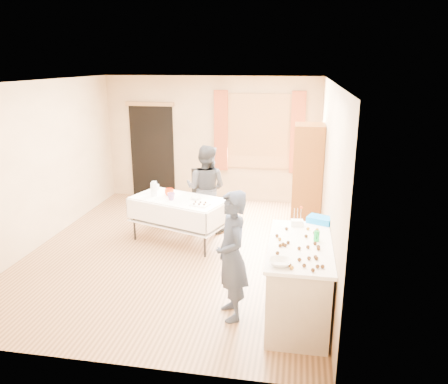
% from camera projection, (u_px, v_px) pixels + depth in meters
% --- Properties ---
extents(floor, '(4.50, 5.50, 0.02)m').
position_uv_depth(floor, '(178.00, 250.00, 6.94)').
color(floor, '#9E7047').
rests_on(floor, ground).
extents(ceiling, '(4.50, 5.50, 0.02)m').
position_uv_depth(ceiling, '(172.00, 81.00, 6.19)').
color(ceiling, white).
rests_on(ceiling, floor).
extents(wall_back, '(4.50, 0.02, 2.60)m').
position_uv_depth(wall_back, '(211.00, 140.00, 9.17)').
color(wall_back, tan).
rests_on(wall_back, floor).
extents(wall_front, '(4.50, 0.02, 2.60)m').
position_uv_depth(wall_front, '(91.00, 242.00, 3.96)').
color(wall_front, tan).
rests_on(wall_front, floor).
extents(wall_left, '(0.02, 5.50, 2.60)m').
position_uv_depth(wall_left, '(38.00, 165.00, 6.93)').
color(wall_left, tan).
rests_on(wall_left, floor).
extents(wall_right, '(0.02, 5.50, 2.60)m').
position_uv_depth(wall_right, '(329.00, 177.00, 6.19)').
color(wall_right, tan).
rests_on(wall_right, floor).
extents(window_frame, '(1.32, 0.06, 1.52)m').
position_uv_depth(window_frame, '(259.00, 132.00, 8.91)').
color(window_frame, olive).
rests_on(window_frame, wall_back).
extents(window_pane, '(1.20, 0.02, 1.40)m').
position_uv_depth(window_pane, '(259.00, 132.00, 8.89)').
color(window_pane, white).
rests_on(window_pane, wall_back).
extents(curtain_left, '(0.28, 0.06, 1.65)m').
position_uv_depth(curtain_left, '(221.00, 131.00, 8.99)').
color(curtain_left, brown).
rests_on(curtain_left, wall_back).
extents(curtain_right, '(0.28, 0.06, 1.65)m').
position_uv_depth(curtain_right, '(297.00, 133.00, 8.73)').
color(curtain_right, brown).
rests_on(curtain_right, wall_back).
extents(doorway, '(0.95, 0.04, 2.00)m').
position_uv_depth(doorway, '(152.00, 152.00, 9.44)').
color(doorway, black).
rests_on(doorway, floor).
extents(door_lintel, '(1.05, 0.06, 0.08)m').
position_uv_depth(door_lintel, '(150.00, 104.00, 9.12)').
color(door_lintel, olive).
rests_on(door_lintel, wall_back).
extents(cabinet, '(0.50, 0.60, 1.86)m').
position_uv_depth(cabinet, '(307.00, 178.00, 7.59)').
color(cabinet, brown).
rests_on(cabinet, floor).
extents(counter, '(0.71, 1.50, 0.91)m').
position_uv_depth(counter, '(298.00, 281.00, 5.02)').
color(counter, beige).
rests_on(counter, floor).
extents(party_table, '(1.71, 1.26, 0.75)m').
position_uv_depth(party_table, '(179.00, 216.00, 7.15)').
color(party_table, black).
rests_on(party_table, floor).
extents(chair, '(0.46, 0.46, 0.95)m').
position_uv_depth(chair, '(202.00, 204.00, 8.24)').
color(chair, black).
rests_on(chair, floor).
extents(girl, '(0.83, 0.77, 1.53)m').
position_uv_depth(girl, '(232.00, 256.00, 4.93)').
color(girl, '#242D42').
rests_on(girl, floor).
extents(woman, '(0.90, 0.79, 1.52)m').
position_uv_depth(woman, '(206.00, 188.00, 7.57)').
color(woman, black).
rests_on(woman, floor).
extents(soda_can, '(0.07, 0.07, 0.12)m').
position_uv_depth(soda_can, '(317.00, 236.00, 4.96)').
color(soda_can, '#108F34').
rests_on(soda_can, counter).
extents(mixing_bowl, '(0.23, 0.23, 0.06)m').
position_uv_depth(mixing_bowl, '(280.00, 263.00, 4.38)').
color(mixing_bowl, white).
rests_on(mixing_bowl, counter).
extents(foam_block, '(0.16, 0.12, 0.08)m').
position_uv_depth(foam_block, '(297.00, 223.00, 5.42)').
color(foam_block, white).
rests_on(foam_block, counter).
extents(blue_basket, '(0.35, 0.30, 0.08)m').
position_uv_depth(blue_basket, '(320.00, 220.00, 5.53)').
color(blue_basket, '#0882F2').
rests_on(blue_basket, counter).
extents(pitcher, '(0.12, 0.12, 0.22)m').
position_uv_depth(pitcher, '(154.00, 189.00, 7.16)').
color(pitcher, silver).
rests_on(pitcher, party_table).
extents(cup_red, '(0.29, 0.29, 0.12)m').
position_uv_depth(cup_red, '(169.00, 192.00, 7.18)').
color(cup_red, red).
rests_on(cup_red, party_table).
extents(cup_rainbow, '(0.19, 0.19, 0.12)m').
position_uv_depth(cup_rainbow, '(171.00, 196.00, 6.96)').
color(cup_rainbow, red).
rests_on(cup_rainbow, party_table).
extents(small_bowl, '(0.24, 0.24, 0.05)m').
position_uv_depth(small_bowl, '(196.00, 198.00, 7.01)').
color(small_bowl, white).
rests_on(small_bowl, party_table).
extents(pastry_tray, '(0.32, 0.26, 0.02)m').
position_uv_depth(pastry_tray, '(200.00, 205.00, 6.71)').
color(pastry_tray, white).
rests_on(pastry_tray, party_table).
extents(bottle, '(0.15, 0.15, 0.17)m').
position_uv_depth(bottle, '(156.00, 186.00, 7.44)').
color(bottle, white).
rests_on(bottle, party_table).
extents(cake_balls, '(0.53, 1.14, 0.04)m').
position_uv_depth(cake_balls, '(301.00, 248.00, 4.74)').
color(cake_balls, '#3F2314').
rests_on(cake_balls, counter).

